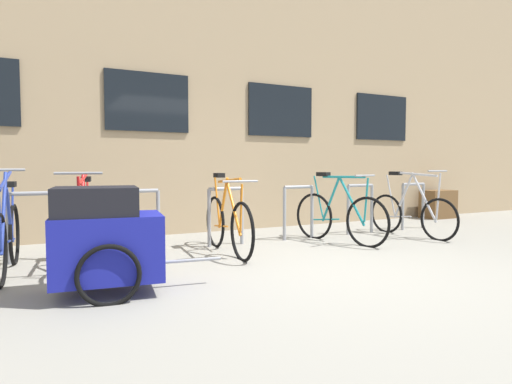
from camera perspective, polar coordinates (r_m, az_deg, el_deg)
name	(u,v)px	position (r m, az deg, el deg)	size (l,w,h in m)	color
ground_plane	(333,271)	(4.75, 10.09, -10.14)	(42.00, 42.00, 0.00)	gray
storefront_building	(166,83)	(10.73, -11.70, 13.79)	(28.00, 6.62, 6.13)	tan
bike_rack	(264,209)	(6.35, 1.02, -2.18)	(6.55, 0.05, 0.82)	gray
bicycle_teal	(339,216)	(6.45, 10.84, -3.07)	(0.55, 1.65, 1.04)	black
bicycle_silver	(411,212)	(7.35, 19.69, -2.54)	(0.44, 1.67, 1.07)	black
bicycle_red	(84,232)	(5.08, -21.59, -4.94)	(0.48, 1.76, 1.07)	black
bicycle_blue	(8,237)	(5.15, -29.80, -5.09)	(0.44, 1.73, 1.11)	black
bicycle_orange	(227,223)	(5.58, -3.78, -4.03)	(0.44, 1.72, 1.04)	black
bike_trailer	(105,238)	(3.97, -19.16, -5.72)	(1.48, 0.76, 0.95)	navy
planter_box	(438,204)	(10.13, 22.79, -1.48)	(0.70, 0.44, 0.60)	brown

